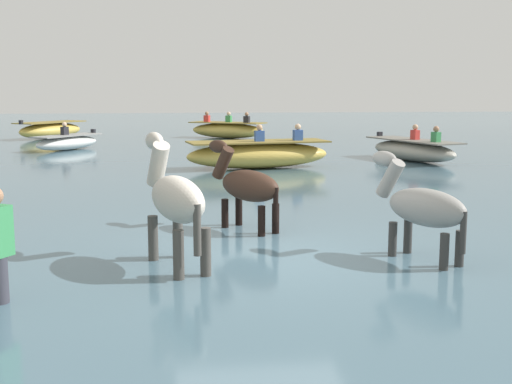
% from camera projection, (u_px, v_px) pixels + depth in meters
% --- Properties ---
extents(ground_plane, '(120.00, 120.00, 0.00)m').
position_uv_depth(ground_plane, '(266.00, 283.00, 9.10)').
color(ground_plane, gray).
extents(water_surface, '(90.00, 90.00, 0.38)m').
position_uv_depth(water_surface, '(217.00, 176.00, 18.88)').
color(water_surface, '#476675').
rests_on(water_surface, ground).
extents(horse_lead_pinto, '(0.94, 1.88, 2.05)m').
position_uv_depth(horse_lead_pinto, '(175.00, 202.00, 8.42)').
color(horse_lead_pinto, beige).
rests_on(horse_lead_pinto, ground).
extents(horse_trailing_grey, '(1.03, 1.57, 1.78)m').
position_uv_depth(horse_trailing_grey, '(422.00, 210.00, 8.76)').
color(horse_trailing_grey, gray).
rests_on(horse_trailing_grey, ground).
extents(horse_flank_dark_bay, '(1.19, 1.50, 1.79)m').
position_uv_depth(horse_flank_dark_bay, '(247.00, 188.00, 10.65)').
color(horse_flank_dark_bay, '#382319').
rests_on(horse_flank_dark_bay, ground).
extents(boat_near_port, '(2.25, 3.95, 1.15)m').
position_uv_depth(boat_near_port, '(413.00, 150.00, 21.01)').
color(boat_near_port, '#B2AD9E').
rests_on(boat_near_port, water_surface).
extents(boat_mid_outer, '(4.33, 2.00, 1.26)m').
position_uv_depth(boat_mid_outer, '(258.00, 154.00, 19.05)').
color(boat_mid_outer, gold).
rests_on(boat_mid_outer, water_surface).
extents(boat_far_inshore, '(2.49, 2.99, 1.04)m').
position_uv_depth(boat_far_inshore, '(67.00, 142.00, 24.77)').
color(boat_far_inshore, silver).
rests_on(boat_far_inshore, water_surface).
extents(boat_near_starboard, '(3.75, 3.04, 1.21)m').
position_uv_depth(boat_near_starboard, '(228.00, 130.00, 30.71)').
color(boat_near_starboard, gold).
rests_on(boat_near_starboard, water_surface).
extents(boat_distant_west, '(3.13, 3.60, 0.90)m').
position_uv_depth(boat_distant_west, '(50.00, 130.00, 30.52)').
color(boat_distant_west, gold).
rests_on(boat_distant_west, water_surface).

